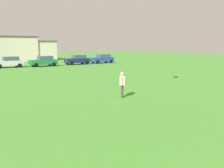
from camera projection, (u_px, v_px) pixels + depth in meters
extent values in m
cylinder|color=#3F3833|center=(122.00, 91.00, 18.13)|extent=(0.16, 0.16, 0.85)
cylinder|color=#3F3833|center=(122.00, 91.00, 18.39)|extent=(0.16, 0.16, 0.85)
cube|color=white|center=(122.00, 80.00, 18.15)|extent=(0.60, 0.65, 0.61)
cylinder|color=tan|center=(122.00, 81.00, 17.80)|extent=(0.12, 0.12, 0.57)
cylinder|color=tan|center=(122.00, 79.00, 18.50)|extent=(0.12, 0.12, 0.57)
sphere|color=tan|center=(122.00, 74.00, 18.08)|extent=(0.27, 0.27, 0.27)
cube|color=silver|center=(8.00, 63.00, 41.28)|extent=(4.30, 1.80, 0.76)
cube|color=#334756|center=(10.00, 59.00, 41.37)|extent=(2.24, 1.58, 0.60)
cylinder|color=black|center=(0.00, 66.00, 39.80)|extent=(0.64, 0.22, 0.64)
cylinder|color=black|center=(20.00, 66.00, 41.39)|extent=(0.64, 0.22, 0.64)
cylinder|color=black|center=(17.00, 65.00, 42.88)|extent=(0.64, 0.22, 0.64)
cube|color=#196B38|center=(43.00, 62.00, 43.57)|extent=(4.30, 1.80, 0.76)
cube|color=#334756|center=(45.00, 58.00, 43.66)|extent=(2.24, 1.58, 0.60)
cylinder|color=black|center=(36.00, 65.00, 42.09)|extent=(0.64, 0.22, 0.64)
cylinder|color=black|center=(33.00, 64.00, 43.57)|extent=(0.64, 0.22, 0.64)
cylinder|color=black|center=(54.00, 64.00, 43.68)|extent=(0.64, 0.22, 0.64)
cylinder|color=black|center=(50.00, 64.00, 45.17)|extent=(0.64, 0.22, 0.64)
cube|color=#141E4C|center=(77.00, 60.00, 47.73)|extent=(4.30, 1.80, 0.76)
cube|color=#334756|center=(79.00, 57.00, 47.82)|extent=(2.24, 1.58, 0.60)
cylinder|color=black|center=(72.00, 63.00, 46.24)|extent=(0.64, 0.22, 0.64)
cylinder|color=black|center=(67.00, 63.00, 47.73)|extent=(0.64, 0.22, 0.64)
cylinder|color=black|center=(87.00, 63.00, 47.84)|extent=(0.64, 0.22, 0.64)
cylinder|color=black|center=(82.00, 62.00, 49.32)|extent=(0.64, 0.22, 0.64)
cube|color=#1E38AD|center=(102.00, 59.00, 51.08)|extent=(4.30, 1.80, 0.76)
cube|color=#334756|center=(104.00, 56.00, 51.17)|extent=(2.24, 1.58, 0.60)
cylinder|color=black|center=(98.00, 62.00, 49.60)|extent=(0.64, 0.22, 0.64)
cylinder|color=black|center=(93.00, 61.00, 51.08)|extent=(0.64, 0.22, 0.64)
cylinder|color=black|center=(111.00, 61.00, 51.19)|extent=(0.64, 0.22, 0.64)
cylinder|color=black|center=(106.00, 61.00, 52.68)|extent=(0.64, 0.22, 0.64)
cube|color=beige|center=(1.00, 49.00, 56.62)|extent=(13.77, 6.95, 5.01)
cube|color=#4C4742|center=(0.00, 37.00, 56.23)|extent=(14.32, 7.23, 0.24)
cube|color=beige|center=(30.00, 51.00, 60.03)|extent=(10.29, 6.33, 4.09)
cube|color=#4C4742|center=(29.00, 41.00, 59.71)|extent=(10.70, 6.59, 0.24)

